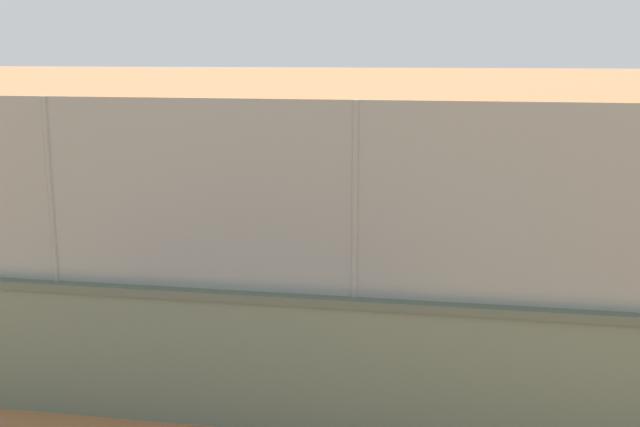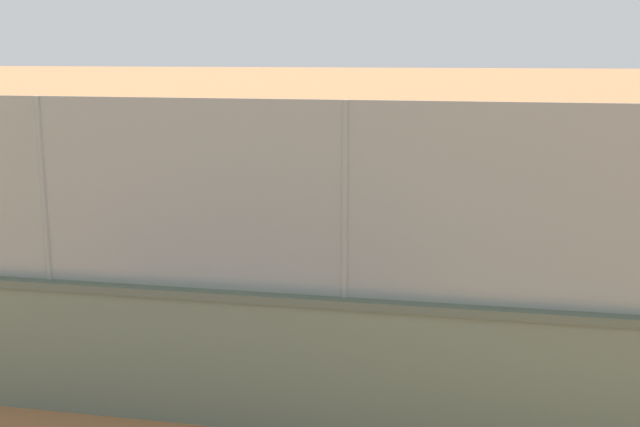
# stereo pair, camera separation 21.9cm
# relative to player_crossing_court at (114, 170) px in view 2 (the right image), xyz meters

# --- Properties ---
(ground_plane) EXTENTS (260.00, 260.00, 0.00)m
(ground_plane) POSITION_rel_player_crossing_court_xyz_m (-5.63, -4.39, -0.97)
(ground_plane) COLOR #A36B42
(perimeter_wall) EXTENTS (27.65, 1.00, 1.38)m
(perimeter_wall) POSITION_rel_player_crossing_court_xyz_m (-5.12, 9.55, -0.27)
(perimeter_wall) COLOR slate
(perimeter_wall) RESTS_ON ground_plane
(fence_panel_on_wall) EXTENTS (27.16, 0.74, 1.83)m
(fence_panel_on_wall) POSITION_rel_player_crossing_court_xyz_m (-5.12, 9.55, 1.33)
(fence_panel_on_wall) COLOR gray
(fence_panel_on_wall) RESTS_ON perimeter_wall
(player_crossing_court) EXTENTS (0.89, 1.05, 1.65)m
(player_crossing_court) POSITION_rel_player_crossing_court_xyz_m (0.00, 0.00, 0.00)
(player_crossing_court) COLOR #B2B2B2
(player_crossing_court) RESTS_ON ground_plane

